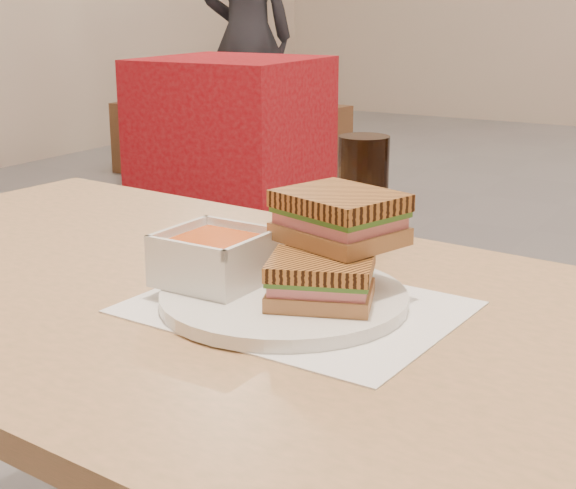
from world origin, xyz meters
The scene contains 11 objects.
main_table centered at (-0.14, -2.00, 0.64)m, with size 1.26×0.81×0.75m.
tray_liner centered at (0.02, -2.01, 0.75)m, with size 0.36×0.29×0.00m.
plate centered at (0.01, -2.01, 0.76)m, with size 0.28×0.28×0.01m.
soup_bowl centered at (-0.08, -2.02, 0.79)m, with size 0.12×0.12×0.06m.
panini_lower centered at (0.06, -2.02, 0.79)m, with size 0.13×0.12×0.05m.
panini_upper centered at (0.05, -1.95, 0.85)m, with size 0.15×0.14×0.06m.
cola_glass centered at (-0.03, -1.73, 0.83)m, with size 0.07×0.07×0.15m.
bg_table_0 centered at (-2.17, 1.12, 0.39)m, with size 0.92×0.92×0.78m.
bg_chair_0l centered at (-3.05, 1.52, 0.22)m, with size 0.40×0.40×0.45m.
bg_chair_0r centered at (-2.00, 1.63, 0.24)m, with size 0.48×0.48×0.47m.
patron_a centered at (-2.76, 2.19, 0.84)m, with size 0.73×0.67×1.68m.
Camera 1 is at (0.46, -2.77, 1.08)m, focal length 52.68 mm.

